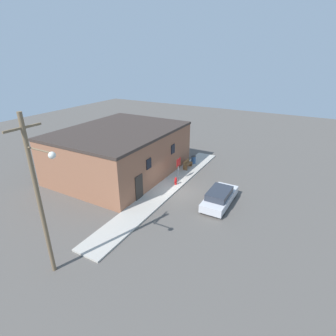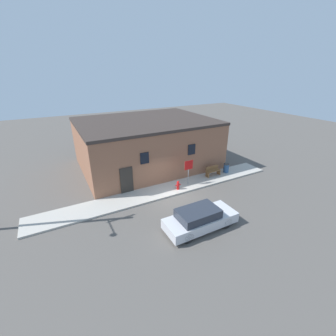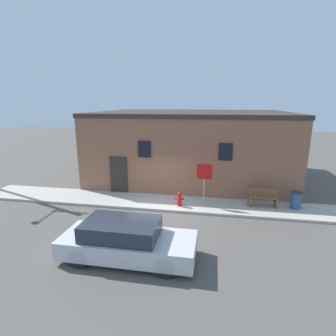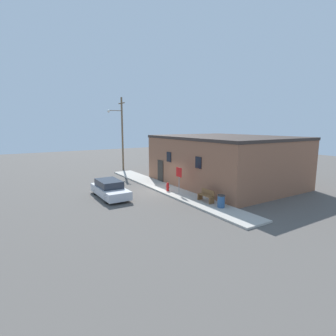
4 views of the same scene
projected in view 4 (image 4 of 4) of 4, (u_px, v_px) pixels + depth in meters
ground_plane at (156, 191)px, 22.38m from camera, size 80.00×80.00×0.00m
sidewalk at (166, 189)px, 22.93m from camera, size 20.01×2.12×0.13m
brick_building at (224, 160)px, 24.81m from camera, size 12.46×9.68×4.56m
fire_hydrant at (168, 187)px, 21.83m from camera, size 0.46×0.22×0.73m
stop_sign at (179, 175)px, 20.84m from camera, size 0.76×0.06×2.12m
bench at (206, 196)px, 18.80m from camera, size 1.35×0.44×0.87m
trash_bin at (221, 201)px, 17.49m from camera, size 0.52×0.52×0.85m
utility_pole at (121, 131)px, 32.15m from camera, size 1.80×1.93×8.89m
parked_car at (110, 189)px, 20.39m from camera, size 4.52×1.77×1.34m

